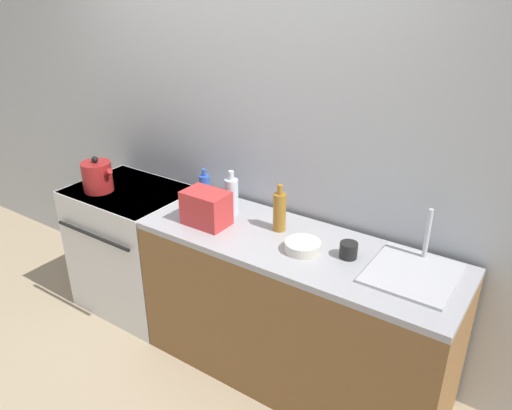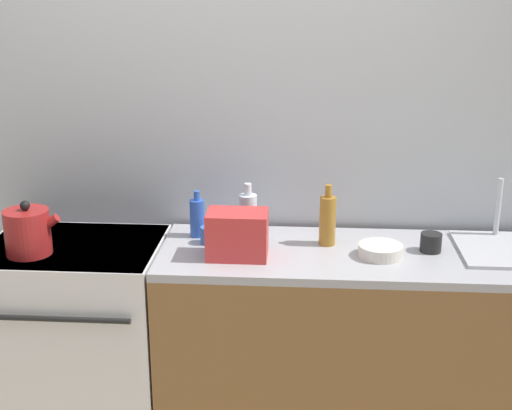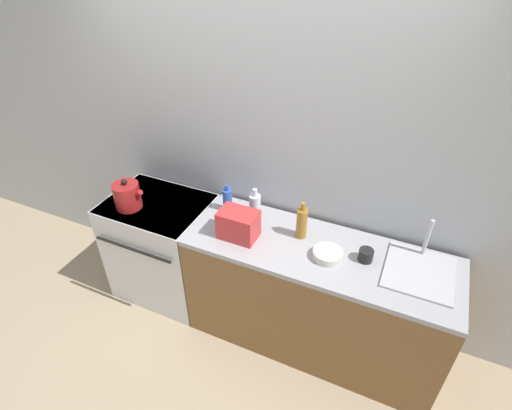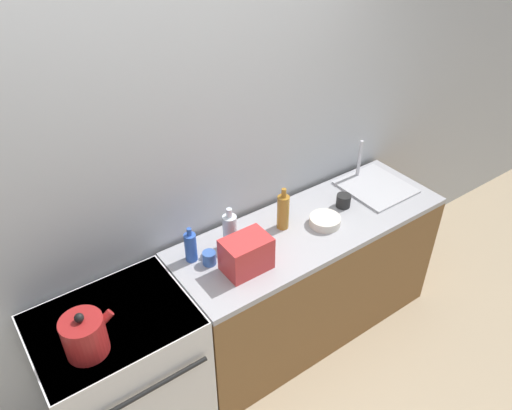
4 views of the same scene
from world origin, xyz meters
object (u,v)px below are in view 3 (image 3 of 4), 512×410
at_px(bottle_clear, 255,208).
at_px(bottle_amber, 302,223).
at_px(stove, 163,247).
at_px(bottle_blue, 227,200).
at_px(cup_black, 366,255).
at_px(kettle, 127,196).
at_px(toaster, 238,224).
at_px(cup_blue, 230,214).
at_px(bowl, 328,254).

bearing_deg(bottle_clear, bottle_amber, -5.01).
distance_m(stove, bottle_blue, 0.77).
bearing_deg(bottle_clear, cup_black, -6.09).
height_order(stove, kettle, kettle).
bearing_deg(toaster, kettle, -177.95).
xyz_separation_m(bottle_blue, bottle_amber, (0.59, -0.06, 0.02)).
bearing_deg(bottle_amber, kettle, -170.93).
height_order(bottle_clear, bottle_amber, bottle_amber).
bearing_deg(bottle_amber, bottle_blue, 173.78).
xyz_separation_m(cup_black, cup_blue, (-0.97, 0.03, -0.00)).
xyz_separation_m(stove, cup_blue, (0.60, 0.07, 0.48)).
xyz_separation_m(kettle, bottle_blue, (0.69, 0.27, -0.01)).
distance_m(toaster, bottle_blue, 0.31).
xyz_separation_m(bottle_amber, cup_blue, (-0.53, -0.02, -0.08)).
distance_m(stove, bowl, 1.43).
bearing_deg(cup_blue, bottle_clear, 17.26).
distance_m(kettle, bottle_amber, 1.30).
bearing_deg(bottle_clear, stove, -171.17).
relative_size(cup_black, bowl, 0.48).
bearing_deg(bottle_clear, bowl, -15.47).
bearing_deg(bottle_amber, bowl, -29.98).
xyz_separation_m(bottle_amber, bowl, (0.22, -0.13, -0.09)).
distance_m(cup_black, bowl, 0.24).
bearing_deg(cup_blue, toaster, -46.25).
bearing_deg(toaster, bowl, 4.05).
xyz_separation_m(toaster, bottle_blue, (-0.21, 0.24, -0.01)).
bearing_deg(bowl, bottle_amber, 150.02).
bearing_deg(bottle_clear, toaster, -97.95).
height_order(bottle_amber, cup_blue, bottle_amber).
height_order(cup_black, bowl, cup_black).
distance_m(toaster, bottle_clear, 0.21).
distance_m(bottle_blue, bottle_clear, 0.24).
relative_size(toaster, cup_blue, 3.31).
distance_m(kettle, bottle_blue, 0.74).
height_order(stove, cup_black, cup_black).
height_order(bottle_blue, bowl, bottle_blue).
height_order(kettle, bottle_clear, bottle_clear).
bearing_deg(kettle, bowl, 2.86).
relative_size(bottle_blue, cup_blue, 2.81).
bearing_deg(bottle_amber, cup_black, -6.95).
bearing_deg(toaster, bottle_blue, 131.16).
height_order(cup_blue, bowl, cup_blue).
xyz_separation_m(toaster, bottle_clear, (0.03, 0.20, 0.01)).
distance_m(kettle, toaster, 0.90).
xyz_separation_m(cup_blue, bowl, (0.75, -0.11, -0.01)).
relative_size(bottle_amber, bowl, 1.45).
relative_size(stove, bottle_clear, 3.40).
relative_size(kettle, toaster, 0.95).
height_order(kettle, bottle_amber, bottle_amber).
xyz_separation_m(kettle, cup_black, (1.73, 0.15, -0.06)).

